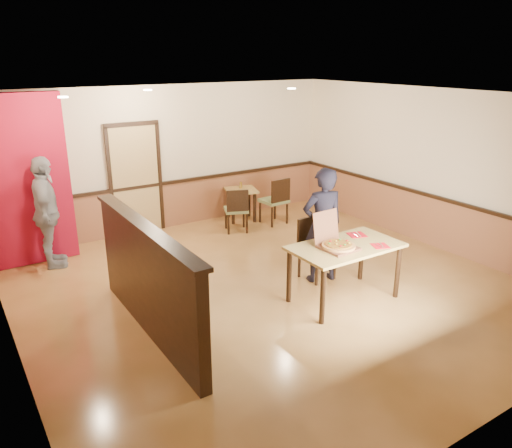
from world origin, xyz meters
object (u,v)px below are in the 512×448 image
Objects in this scene: side_chair_left at (237,208)px; side_chair_right at (276,199)px; diner at (322,226)px; main_table at (345,253)px; pizza_box at (336,244)px; side_table at (241,197)px; diner_chair at (314,245)px; condiment at (241,185)px; passerby at (47,213)px.

side_chair_left is 0.91× the size of side_chair_right.
diner is (-0.04, -2.59, 0.41)m from side_chair_left.
main_table is 1.59× the size of side_chair_right.
main_table is at bearing -2.26° from pizza_box.
diner_chair is at bearing -99.61° from side_table.
diner_chair reaches higher than condiment.
diner is 3.32m from condiment.
diner reaches higher than pizza_box.
side_chair_left is 1.14× the size of side_table.
condiment is at bearing -105.02° from side_chair_left.
main_table is at bearing 90.76° from diner.
side_table is at bearing -117.42° from condiment.
pizza_box is (-0.33, -0.84, 0.37)m from diner_chair.
main_table is 0.87m from diner_chair.
condiment is (0.88, 3.96, -0.16)m from pizza_box.
passerby is at bearing 132.70° from main_table.
side_table is 1.42× the size of pizza_box.
side_table is 0.43× the size of diner.
pizza_box is (3.04, -3.49, -0.03)m from passerby.
main_table is 2.00× the size of side_table.
condiment is (3.92, 0.47, -0.19)m from passerby.
side_table is 3.93m from passerby.
side_chair_left is 1.62× the size of pizza_box.
condiment is (0.70, 3.96, 0.01)m from main_table.
diner_chair is 3.10m from side_table.
side_table is at bearing -86.01° from diner.
side_table is (-0.46, 0.62, -0.03)m from side_chair_right.
diner_chair is 2.62m from side_chair_right.
side_table is at bearing -58.03° from side_chair_right.
passerby is at bearing -173.21° from condiment.
pizza_box reaches higher than condiment.
pizza_box reaches higher than side_table.
side_chair_right is 4.36m from passerby.
side_table is 5.79× the size of condiment.
diner_chair is at bearing -74.57° from diner.
diner_chair is at bearing 80.25° from main_table.
side_chair_left is at bearing 80.83° from pizza_box.
pizza_box reaches higher than side_chair_right.
passerby is at bearing -26.67° from diner.
side_chair_left is (0.04, 2.44, -0.04)m from diner_chair.
side_chair_left is 0.77m from side_table.
main_table is 11.58× the size of condiment.
diner_chair reaches higher than side_table.
condiment is (0.55, 3.12, 0.21)m from diner_chair.
side_chair_right is 0.83m from condiment.
diner is (0.15, 0.69, 0.17)m from main_table.
main_table is 3.46m from side_chair_right.
condiment is at bearing -86.43° from diner.
main_table is at bearing -99.97° from condiment.
condiment is (0.55, 3.27, -0.16)m from diner.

